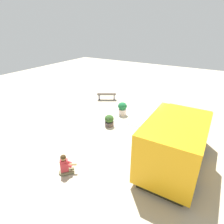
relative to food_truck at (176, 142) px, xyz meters
The scene contains 6 objects.
ground_plane 3.26m from the food_truck, 130.62° to the right, with size 40.00×40.00×0.00m, color #BCAE93.
food_truck is the anchor object (origin of this frame).
person_customer 4.77m from the food_truck, 51.69° to the right, with size 0.71×0.76×0.91m.
planter_flowering_near 5.44m from the food_truck, 127.24° to the right, with size 0.61×0.61×0.88m.
planter_flowering_far 4.54m from the food_truck, 108.76° to the right, with size 0.56×0.56×0.71m.
plaza_bench 8.53m from the food_truck, 127.30° to the right, with size 1.13×1.53×0.49m.
Camera 1 is at (9.16, 3.39, 5.63)m, focal length 30.13 mm.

